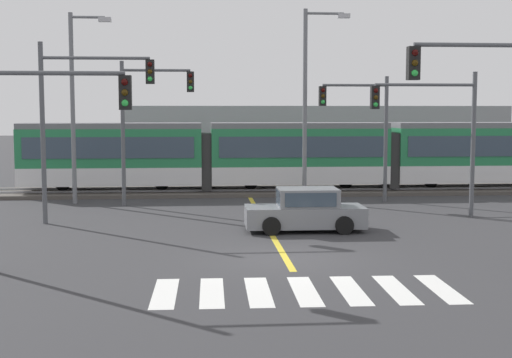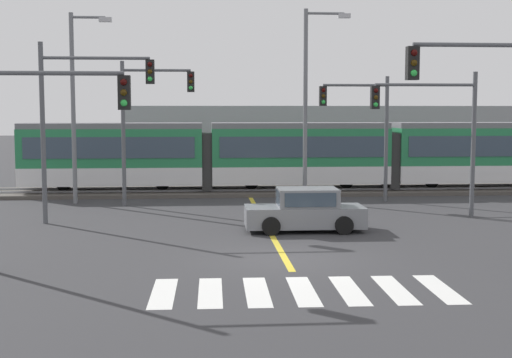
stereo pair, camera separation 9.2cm
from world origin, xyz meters
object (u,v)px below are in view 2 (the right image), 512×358
object	(u,v)px
traffic_light_mid_left	(79,106)
traffic_light_mid_right	(437,121)
traffic_light_far_right	(364,119)
sedan_crossing	(305,211)
street_lamp_west	(77,97)
traffic_light_far_left	(146,111)
traffic_light_near_left	(39,129)
street_lamp_centre	(309,94)
light_rail_tram	(299,153)
traffic_light_near_right	(493,111)

from	to	relation	value
traffic_light_mid_left	traffic_light_mid_right	distance (m)	13.85
traffic_light_far_right	traffic_light_mid_right	distance (m)	5.40
sedan_crossing	street_lamp_west	bearing A→B (deg)	138.48
traffic_light_far_right	traffic_light_far_left	bearing A→B (deg)	-176.33
sedan_crossing	street_lamp_west	world-z (taller)	street_lamp_west
traffic_light_far_left	traffic_light_near_left	bearing A→B (deg)	-97.92
street_lamp_west	traffic_light_near_left	bearing A→B (deg)	-84.28
traffic_light_far_left	traffic_light_mid_right	bearing A→B (deg)	-20.83
traffic_light_near_left	sedan_crossing	bearing A→B (deg)	36.31
traffic_light_mid_left	traffic_light_far_left	bearing A→B (deg)	66.28
traffic_light_mid_left	street_lamp_west	world-z (taller)	street_lamp_west
traffic_light_mid_left	street_lamp_west	distance (m)	5.96
traffic_light_mid_right	street_lamp_centre	distance (m)	6.98
traffic_light_far_left	traffic_light_far_right	distance (m)	9.95
sedan_crossing	traffic_light_mid_right	xyz separation A→B (m)	(5.65, 2.74, 3.12)
light_rail_tram	traffic_light_mid_left	world-z (taller)	traffic_light_mid_left
traffic_light_near_right	street_lamp_west	distance (m)	19.47
traffic_light_far_left	street_lamp_west	distance (m)	3.42
traffic_light_mid_right	street_lamp_centre	xyz separation A→B (m)	(-4.28, 5.39, 1.20)
traffic_light_near_right	traffic_light_near_left	world-z (taller)	traffic_light_near_right
traffic_light_mid_left	street_lamp_west	xyz separation A→B (m)	(-1.08, 5.84, 0.43)
traffic_light_far_right	traffic_light_near_left	size ratio (longest dim) A/B	1.01
light_rail_tram	traffic_light_near_left	xyz separation A→B (m)	(-9.25, -17.37, 1.72)
traffic_light_far_left	traffic_light_near_right	world-z (taller)	traffic_light_far_left
light_rail_tram	traffic_light_far_left	xyz separation A→B (m)	(-7.45, -4.40, 2.15)
sedan_crossing	traffic_light_near_right	size ratio (longest dim) A/B	0.66
traffic_light_near_right	traffic_light_far_right	bearing A→B (deg)	92.01
light_rail_tram	traffic_light_far_right	world-z (taller)	traffic_light_far_right
traffic_light_mid_left	sedan_crossing	bearing A→B (deg)	-16.06
street_lamp_west	traffic_light_far_left	bearing A→B (deg)	-17.46
traffic_light_mid_right	traffic_light_mid_left	bearing A→B (deg)	-178.42
traffic_light_far_right	traffic_light_mid_right	size ratio (longest dim) A/B	1.01
light_rail_tram	traffic_light_far_right	distance (m)	4.84
traffic_light_far_left	street_lamp_centre	xyz separation A→B (m)	(7.43, 0.93, 0.82)
traffic_light_far_right	sedan_crossing	bearing A→B (deg)	-116.27
sedan_crossing	traffic_light_near_right	world-z (taller)	traffic_light_near_right
traffic_light_far_left	traffic_light_near_left	xyz separation A→B (m)	(-1.80, -12.96, -0.43)
traffic_light_near_right	traffic_light_far_right	distance (m)	13.56
traffic_light_near_right	sedan_crossing	bearing A→B (deg)	127.17
light_rail_tram	street_lamp_west	world-z (taller)	street_lamp_west
street_lamp_centre	street_lamp_west	bearing A→B (deg)	179.60
traffic_light_far_right	traffic_light_mid_right	xyz separation A→B (m)	(1.79, -5.09, -0.01)
traffic_light_mid_right	traffic_light_near_left	world-z (taller)	traffic_light_mid_right
light_rail_tram	street_lamp_west	size ratio (longest dim) A/B	3.25
light_rail_tram	traffic_light_mid_left	distance (m)	13.51
street_lamp_west	light_rail_tram	bearing A→B (deg)	17.68
sedan_crossing	traffic_light_mid_right	distance (m)	7.01
street_lamp_west	traffic_light_mid_right	bearing A→B (deg)	-20.12
traffic_light_near_left	street_lamp_centre	xyz separation A→B (m)	(9.23, 13.90, 1.25)
traffic_light_mid_right	street_lamp_centre	world-z (taller)	street_lamp_centre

